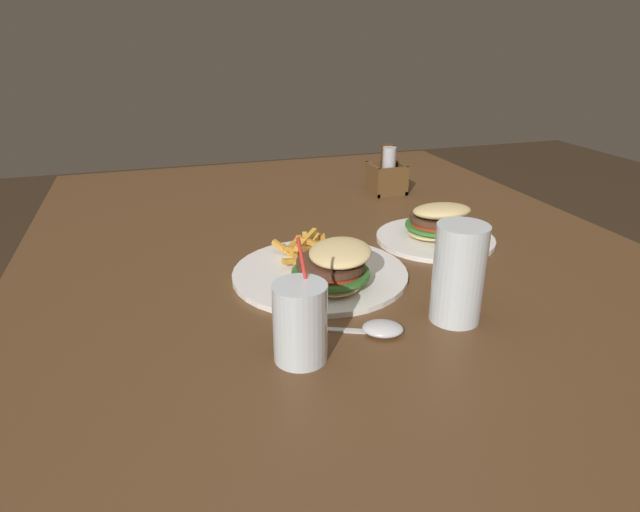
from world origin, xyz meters
name	(u,v)px	position (x,y,z in m)	size (l,w,h in m)	color
dining_table	(335,297)	(0.00, 0.00, 0.64)	(1.62, 1.23, 0.74)	brown
meal_plate_near	(326,269)	(0.13, -0.06, 0.76)	(0.31, 0.31, 0.09)	white
beer_glass	(458,277)	(0.31, 0.08, 0.81)	(0.08, 0.08, 0.15)	silver
juice_glass	(300,326)	(0.34, -0.17, 0.79)	(0.07, 0.07, 0.17)	silver
spoon	(378,329)	(0.32, -0.04, 0.75)	(0.10, 0.19, 0.02)	silver
meal_plate_far	(437,228)	(0.01, 0.22, 0.77)	(0.25, 0.25, 0.09)	white
condiment_caddy	(387,175)	(-0.35, 0.27, 0.79)	(0.09, 0.09, 0.13)	brown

